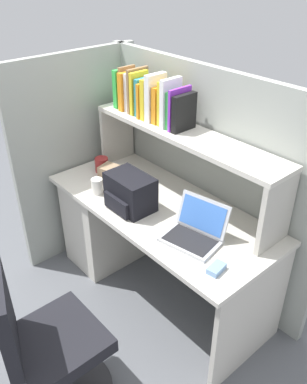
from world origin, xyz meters
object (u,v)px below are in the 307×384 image
paper_cup (97,186)px  office_chair (47,353)px  computer_mouse (216,269)px  laptop (195,231)px  tissue_box (115,174)px  snack_canister (102,165)px  backpack (130,193)px

paper_cup → office_chair: size_ratio=0.11×
paper_cup → computer_mouse: bearing=1.4°
laptop → computer_mouse: bearing=-23.3°
office_chair → tissue_box: bearing=-35.3°
computer_mouse → office_chair: 0.95m
tissue_box → snack_canister: bearing=159.8°
computer_mouse → snack_canister: 1.27m
backpack → laptop: bearing=9.0°
computer_mouse → paper_cup: bearing=172.0°
computer_mouse → snack_canister: (-1.26, 0.17, 0.04)m
laptop → snack_canister: (-1.00, 0.06, 0.00)m
tissue_box → office_chair: 1.25m
snack_canister → office_chair: 1.36m
backpack → computer_mouse: (0.75, -0.03, -0.09)m
backpack → snack_canister: (-0.51, 0.14, -0.05)m
snack_canister → tissue_box: bearing=-3.1°
paper_cup → tissue_box: 0.20m
computer_mouse → snack_canister: snack_canister is taller
computer_mouse → office_chair: (-0.39, -0.80, -0.35)m
tissue_box → laptop: bearing=-20.8°
paper_cup → tissue_box: paper_cup is taller
laptop → paper_cup: bearing=-170.0°
office_chair → paper_cup: bearing=-31.5°
laptop → tissue_box: laptop is taller
computer_mouse → paper_cup: 1.03m
backpack → paper_cup: backpack is taller
tissue_box → backpack: bearing=-38.6°
tissue_box → snack_canister: size_ratio=2.06×
paper_cup → snack_canister: (-0.23, 0.20, 0.00)m
computer_mouse → office_chair: bearing=-125.3°
snack_canister → backpack: bearing=-15.4°
tissue_box → office_chair: bearing=-71.4°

